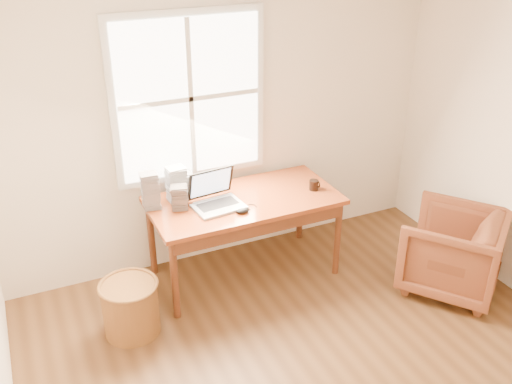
{
  "coord_description": "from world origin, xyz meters",
  "views": [
    {
      "loc": [
        -1.68,
        -2.12,
        2.97
      ],
      "look_at": [
        0.04,
        1.65,
        0.87
      ],
      "focal_mm": 40.0,
      "sensor_mm": 36.0,
      "label": 1
    }
  ],
  "objects_px": {
    "armchair": "(452,251)",
    "wicker_stool": "(131,308)",
    "cd_stack_a": "(177,184)",
    "desk": "(244,201)",
    "coffee_mug": "(314,185)",
    "laptop": "(218,190)"
  },
  "relations": [
    {
      "from": "coffee_mug",
      "to": "cd_stack_a",
      "type": "height_order",
      "value": "cd_stack_a"
    },
    {
      "from": "desk",
      "to": "wicker_stool",
      "type": "height_order",
      "value": "desk"
    },
    {
      "from": "desk",
      "to": "cd_stack_a",
      "type": "xyz_separation_m",
      "value": [
        -0.52,
        0.2,
        0.17
      ]
    },
    {
      "from": "armchair",
      "to": "laptop",
      "type": "distance_m",
      "value": 2.04
    },
    {
      "from": "wicker_stool",
      "to": "laptop",
      "type": "distance_m",
      "value": 1.14
    },
    {
      "from": "armchair",
      "to": "cd_stack_a",
      "type": "relative_size",
      "value": 2.61
    },
    {
      "from": "laptop",
      "to": "coffee_mug",
      "type": "xyz_separation_m",
      "value": [
        0.87,
        -0.03,
        -0.12
      ]
    },
    {
      "from": "wicker_stool",
      "to": "coffee_mug",
      "type": "height_order",
      "value": "coffee_mug"
    },
    {
      "from": "desk",
      "to": "armchair",
      "type": "height_order",
      "value": "desk"
    },
    {
      "from": "coffee_mug",
      "to": "cd_stack_a",
      "type": "distance_m",
      "value": 1.18
    },
    {
      "from": "desk",
      "to": "wicker_stool",
      "type": "relative_size",
      "value": 3.75
    },
    {
      "from": "armchair",
      "to": "wicker_stool",
      "type": "xyz_separation_m",
      "value": [
        -2.62,
        0.56,
        -0.14
      ]
    },
    {
      "from": "laptop",
      "to": "coffee_mug",
      "type": "distance_m",
      "value": 0.88
    },
    {
      "from": "armchair",
      "to": "laptop",
      "type": "relative_size",
      "value": 1.7
    },
    {
      "from": "wicker_stool",
      "to": "desk",
      "type": "bearing_deg",
      "value": 17.99
    },
    {
      "from": "armchair",
      "to": "cd_stack_a",
      "type": "bearing_deg",
      "value": -65.93
    },
    {
      "from": "armchair",
      "to": "laptop",
      "type": "bearing_deg",
      "value": -62.69
    },
    {
      "from": "coffee_mug",
      "to": "laptop",
      "type": "bearing_deg",
      "value": 167.47
    },
    {
      "from": "wicker_stool",
      "to": "coffee_mug",
      "type": "bearing_deg",
      "value": 8.62
    },
    {
      "from": "desk",
      "to": "armchair",
      "type": "relative_size",
      "value": 2.06
    },
    {
      "from": "desk",
      "to": "armchair",
      "type": "xyz_separation_m",
      "value": [
        1.51,
        -0.92,
        -0.38
      ]
    },
    {
      "from": "coffee_mug",
      "to": "cd_stack_a",
      "type": "bearing_deg",
      "value": 154.52
    }
  ]
}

